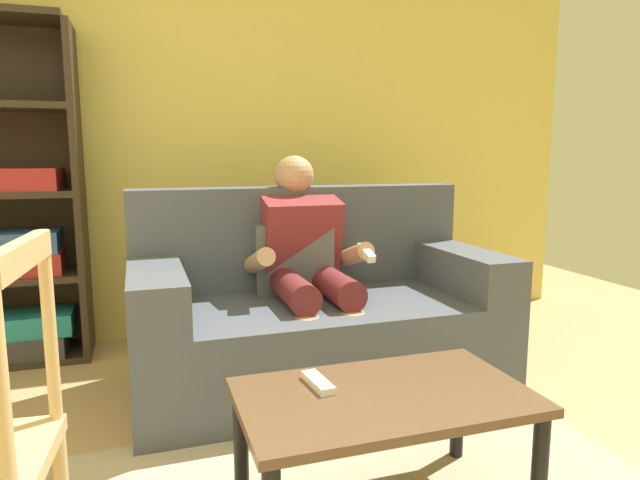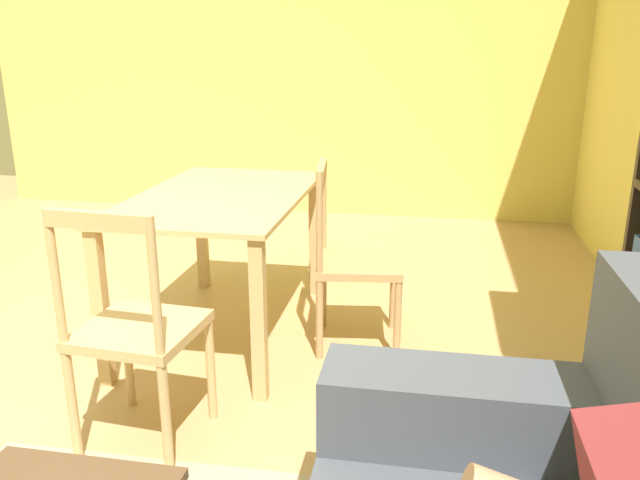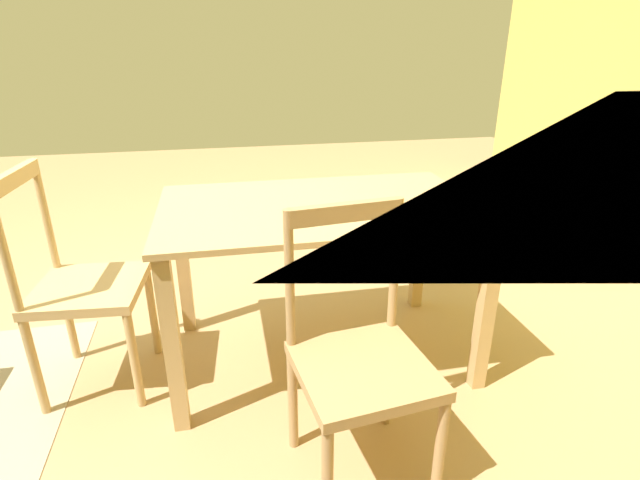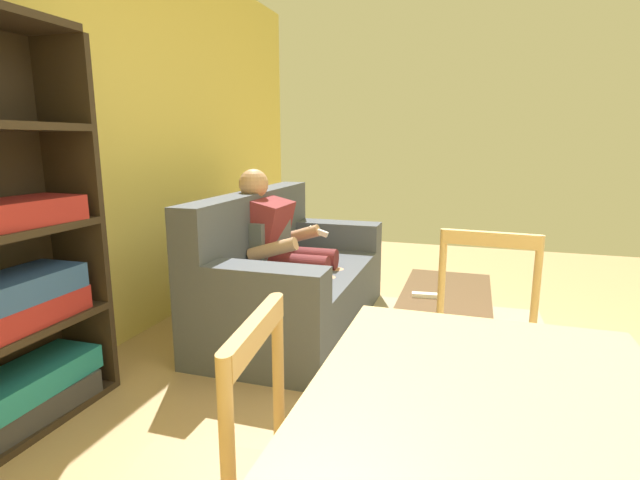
# 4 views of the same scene
# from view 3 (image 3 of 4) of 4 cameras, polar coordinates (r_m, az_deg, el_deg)

# --- Properties ---
(ground_plane) EXTENTS (9.15, 9.15, 0.00)m
(ground_plane) POSITION_cam_3_polar(r_m,az_deg,el_deg) (2.80, -20.09, -9.86)
(ground_plane) COLOR tan
(dining_table) EXTENTS (1.36, 0.83, 0.77)m
(dining_table) POSITION_cam_3_polar(r_m,az_deg,el_deg) (2.16, -0.00, 1.21)
(dining_table) COLOR tan
(dining_table) RESTS_ON ground_plane
(dining_chair_near_wall) EXTENTS (0.47, 0.47, 0.94)m
(dining_chair_near_wall) POSITION_cam_3_polar(r_m,az_deg,el_deg) (1.67, 4.63, -13.66)
(dining_chair_near_wall) COLOR tan
(dining_chair_near_wall) RESTS_ON ground_plane
(dining_chair_facing_couch) EXTENTS (0.45, 0.45, 0.97)m
(dining_chair_facing_couch) POSITION_cam_3_polar(r_m,az_deg,el_deg) (2.28, -25.83, -4.88)
(dining_chair_facing_couch) COLOR tan
(dining_chair_facing_couch) RESTS_ON ground_plane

